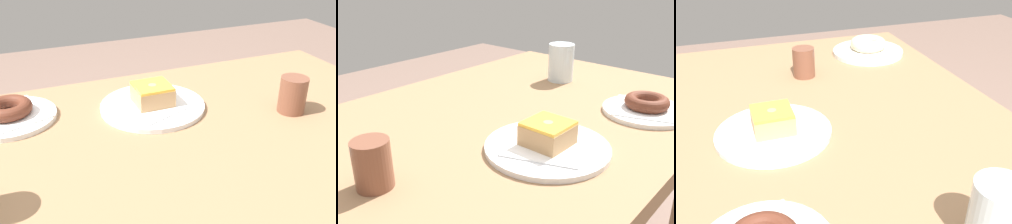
# 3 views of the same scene
# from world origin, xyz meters

# --- Properties ---
(table) EXTENTS (1.23, 0.75, 0.71)m
(table) POSITION_xyz_m (0.00, 0.00, 0.64)
(table) COLOR #956E4C
(table) RESTS_ON ground_plane
(plate_glazed_square) EXTENTS (0.24, 0.24, 0.01)m
(plate_glazed_square) POSITION_xyz_m (0.02, 0.16, 0.71)
(plate_glazed_square) COLOR white
(plate_glazed_square) RESTS_ON table
(napkin_glazed_square) EXTENTS (0.19, 0.19, 0.00)m
(napkin_glazed_square) POSITION_xyz_m (0.02, 0.16, 0.72)
(napkin_glazed_square) COLOR white
(napkin_glazed_square) RESTS_ON plate_glazed_square
(donut_glazed_square) EXTENTS (0.08, 0.08, 0.04)m
(donut_glazed_square) POSITION_xyz_m (0.02, 0.16, 0.74)
(donut_glazed_square) COLOR tan
(donut_glazed_square) RESTS_ON napkin_glazed_square
(plate_chocolate_ring) EXTENTS (0.20, 0.20, 0.01)m
(plate_chocolate_ring) POSITION_xyz_m (-0.28, 0.23, 0.71)
(plate_chocolate_ring) COLOR white
(plate_chocolate_ring) RESTS_ON table
(napkin_chocolate_ring) EXTENTS (0.18, 0.18, 0.00)m
(napkin_chocolate_ring) POSITION_xyz_m (-0.28, 0.23, 0.72)
(napkin_chocolate_ring) COLOR white
(napkin_chocolate_ring) RESTS_ON plate_chocolate_ring
(donut_chocolate_ring) EXTENTS (0.10, 0.10, 0.03)m
(donut_chocolate_ring) POSITION_xyz_m (-0.28, 0.23, 0.74)
(donut_chocolate_ring) COLOR #5B2C1D
(donut_chocolate_ring) RESTS_ON napkin_chocolate_ring
(water_glass) EXTENTS (0.07, 0.07, 0.11)m
(water_glass) POSITION_xyz_m (-0.37, -0.07, 0.76)
(water_glass) COLOR silver
(water_glass) RESTS_ON table
(sugar_jar) EXTENTS (0.06, 0.06, 0.08)m
(sugar_jar) POSITION_xyz_m (0.30, 0.03, 0.75)
(sugar_jar) COLOR brown
(sugar_jar) RESTS_ON table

